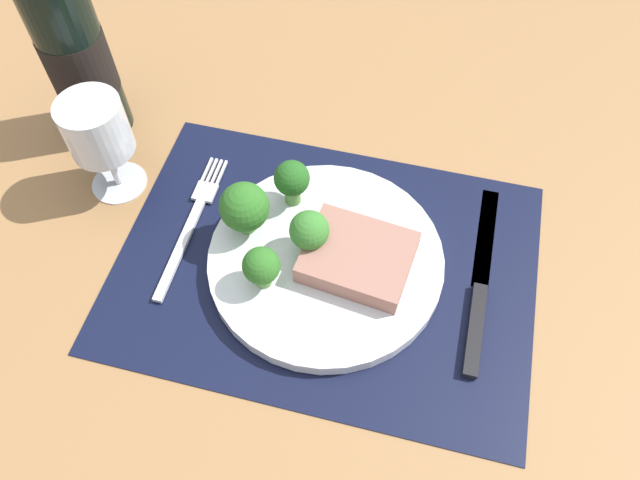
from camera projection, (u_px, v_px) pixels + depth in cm
name	position (u px, v px, depth cm)	size (l,w,h in cm)	color
ground_plane	(326.00, 273.00, 65.88)	(140.00, 110.00, 3.00)	#996D42
placemat	(326.00, 265.00, 64.50)	(43.48, 31.63, 0.30)	black
plate	(326.00, 260.00, 63.70)	(24.42, 24.42, 1.60)	silver
steak	(357.00, 259.00, 61.47)	(10.63, 8.68, 2.34)	#9E6B5B
broccoli_near_steak	(261.00, 267.00, 58.85)	(3.74, 3.74, 5.07)	#5B8942
broccoli_near_fork	(292.00, 180.00, 64.01)	(3.81, 3.81, 5.72)	#5B8942
broccoli_center	(309.00, 231.00, 60.87)	(4.04, 4.04, 5.42)	#6B994C
broccoli_front_edge	(244.00, 207.00, 61.96)	(5.17, 5.17, 6.30)	#5B8942
fork	(192.00, 223.00, 66.96)	(2.40, 19.20, 0.50)	silver
knife	(480.00, 291.00, 62.28)	(1.80, 23.00, 0.80)	black
wine_bottle	(74.00, 51.00, 66.36)	(7.21, 7.21, 31.07)	black
wine_glass	(98.00, 133.00, 63.66)	(6.74, 6.74, 12.33)	silver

